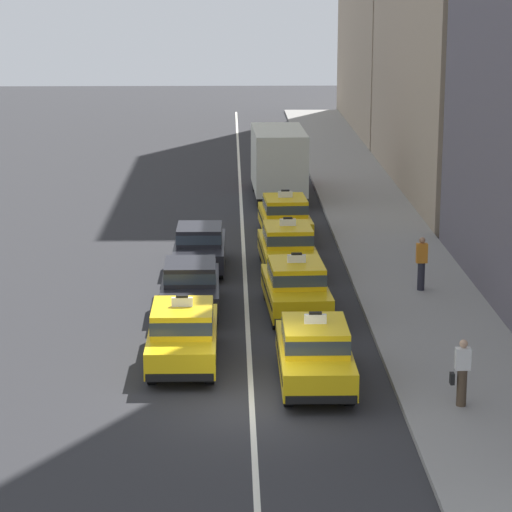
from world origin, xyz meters
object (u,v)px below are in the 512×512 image
taxi_right_fourth (285,216)px  pedestrian_mid_block (422,263)px  sedan_left_second (190,285)px  taxi_right_nearest (315,352)px  sedan_left_third (200,246)px  taxi_right_third (287,247)px  taxi_right_second (296,286)px  pedestrian_near_crosswalk (462,373)px  box_truck_right_fifth (277,159)px  taxi_left_nearest (183,333)px

taxi_right_fourth → pedestrian_mid_block: (4.05, -8.27, 0.17)m
sedan_left_second → taxi_right_nearest: (3.37, -6.65, 0.03)m
sedan_left_third → taxi_right_fourth: taxi_right_fourth is taller
sedan_left_third → taxi_right_third: bearing=-6.5°
taxi_right_second → pedestrian_near_crosswalk: (3.50, -8.22, 0.10)m
sedan_left_second → box_truck_right_fifth: bearing=79.4°
box_truck_right_fifth → pedestrian_near_crosswalk: bearing=-83.1°
taxi_right_third → taxi_right_fourth: 5.17m
taxi_right_fourth → pedestrian_mid_block: 9.21m
taxi_right_third → box_truck_right_fifth: box_truck_right_fifth is taller
taxi_left_nearest → taxi_right_nearest: (3.41, -1.61, 0.00)m
taxi_right_second → taxi_right_fourth: (0.15, 10.37, 0.00)m
pedestrian_mid_block → taxi_right_third: bearing=143.6°
pedestrian_near_crosswalk → pedestrian_mid_block: (0.71, 10.32, 0.07)m
sedan_left_third → taxi_right_fourth: bearing=56.0°
taxi_right_fourth → sedan_left_second: bearing=-108.8°
taxi_right_nearest → taxi_right_fourth: bearing=89.9°
taxi_right_fourth → pedestrian_mid_block: size_ratio=2.62×
sedan_left_third → pedestrian_near_crosswalk: 15.27m
taxi_right_second → pedestrian_mid_block: taxi_right_second is taller
taxi_right_second → box_truck_right_fifth: bearing=89.4°
taxi_left_nearest → sedan_left_second: bearing=89.5°
sedan_left_second → pedestrian_near_crosswalk: pedestrian_near_crosswalk is taller
taxi_right_nearest → taxi_right_fourth: 16.64m
sedan_left_second → taxi_right_fourth: size_ratio=0.93×
sedan_left_second → taxi_right_second: taxi_right_second is taller
taxi_right_third → pedestrian_near_crosswalk: taxi_right_third is taller
sedan_left_second → taxi_right_second: bearing=-6.7°
taxi_right_second → taxi_right_nearest: bearing=-88.9°
taxi_right_nearest → taxi_right_fourth: same height
sedan_left_second → box_truck_right_fifth: box_truck_right_fifth is taller
pedestrian_near_crosswalk → taxi_right_nearest: bearing=150.0°
taxi_right_third → taxi_right_second: bearing=-89.9°
taxi_left_nearest → pedestrian_mid_block: (7.50, 6.75, 0.17)m
taxi_right_nearest → taxi_right_second: bearing=91.1°
taxi_left_nearest → taxi_right_nearest: bearing=-25.3°
taxi_left_nearest → taxi_right_third: same height
taxi_right_fourth → taxi_right_nearest: bearing=-90.1°
sedan_left_third → taxi_right_third: size_ratio=0.93×
taxi_left_nearest → box_truck_right_fifth: 23.77m
taxi_right_nearest → box_truck_right_fifth: 25.13m
box_truck_right_fifth → pedestrian_mid_block: 17.23m
sedan_left_third → taxi_right_nearest: (3.21, -11.83, 0.03)m
taxi_left_nearest → taxi_right_third: size_ratio=0.99×
taxi_right_second → taxi_right_fourth: bearing=89.2°
taxi_right_nearest → box_truck_right_fifth: box_truck_right_fifth is taller
pedestrian_mid_block → sedan_left_third: bearing=154.6°
taxi_right_second → pedestrian_near_crosswalk: bearing=-66.9°
taxi_right_second → taxi_right_fourth: same height
taxi_left_nearest → sedan_left_second: (0.04, 5.03, -0.03)m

